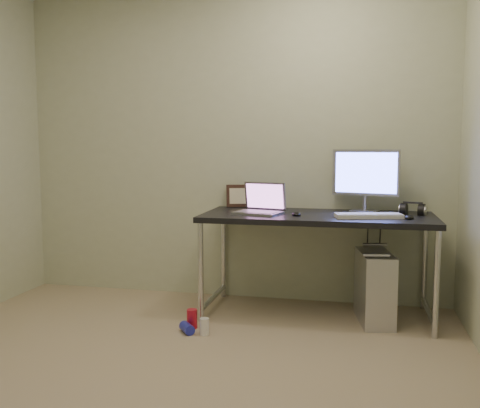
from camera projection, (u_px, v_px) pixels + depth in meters
name	position (u px, v px, depth m)	size (l,w,h in m)	color
floor	(153.00, 386.00, 2.77)	(3.50, 3.50, 0.00)	tan
wall_back	(231.00, 145.00, 4.34)	(3.50, 0.02, 2.50)	beige
desk	(317.00, 225.00, 3.89)	(1.66, 0.73, 0.75)	black
tower_computer	(374.00, 287.00, 3.78)	(0.29, 0.51, 0.53)	silver
cable_a	(367.00, 255.00, 4.14)	(0.01, 0.01, 0.70)	black
cable_b	(379.00, 259.00, 4.11)	(0.01, 0.01, 0.72)	black
can_red	(192.00, 319.00, 3.66)	(0.07, 0.07, 0.13)	red
can_white	(204.00, 327.00, 3.53)	(0.06, 0.06, 0.11)	white
can_blue	(187.00, 328.00, 3.56)	(0.07, 0.07, 0.12)	#252BB9
laptop	(261.00, 206.00, 3.93)	(0.38, 0.34, 0.23)	#A6A7AE
monitor	(366.00, 176.00, 3.99)	(0.49, 0.19, 0.47)	#A6A7AE
keyboard	(369.00, 216.00, 3.69)	(0.45, 0.15, 0.03)	silver
mouse_right	(409.00, 216.00, 3.63)	(0.06, 0.10, 0.03)	black
mouse_left	(296.00, 213.00, 3.81)	(0.07, 0.10, 0.04)	black
headphones	(413.00, 210.00, 3.86)	(0.20, 0.11, 0.12)	black
picture_frame	(240.00, 196.00, 4.34)	(0.23, 0.03, 0.18)	black
webcam	(269.00, 198.00, 4.22)	(0.05, 0.04, 0.12)	silver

